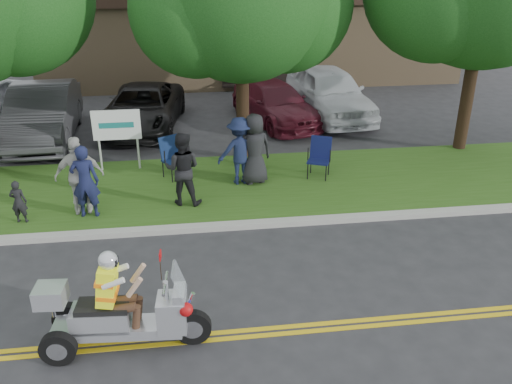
{
  "coord_description": "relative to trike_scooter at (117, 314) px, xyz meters",
  "views": [
    {
      "loc": [
        -1.08,
        -7.37,
        5.7
      ],
      "look_at": [
        0.18,
        2.0,
        1.33
      ],
      "focal_mm": 38.0,
      "sensor_mm": 36.0,
      "label": 1
    }
  ],
  "objects": [
    {
      "name": "ground",
      "position": [
        2.28,
        0.5,
        -0.59
      ],
      "size": [
        120.0,
        120.0,
        0.0
      ],
      "primitive_type": "plane",
      "color": "#28282B",
      "rests_on": "ground"
    },
    {
      "name": "centerline_near",
      "position": [
        2.28,
        -0.08,
        -0.58
      ],
      "size": [
        60.0,
        0.1,
        0.01
      ],
      "primitive_type": "cube",
      "color": "gold",
      "rests_on": "ground"
    },
    {
      "name": "centerline_far",
      "position": [
        2.28,
        0.08,
        -0.58
      ],
      "size": [
        60.0,
        0.1,
        0.01
      ],
      "primitive_type": "cube",
      "color": "gold",
      "rests_on": "ground"
    },
    {
      "name": "curb",
      "position": [
        2.28,
        3.55,
        -0.53
      ],
      "size": [
        60.0,
        0.25,
        0.12
      ],
      "primitive_type": "cube",
      "color": "#A8A89E",
      "rests_on": "ground"
    },
    {
      "name": "grass_verge",
      "position": [
        2.28,
        5.7,
        -0.53
      ],
      "size": [
        60.0,
        4.0,
        0.1
      ],
      "primitive_type": "cube",
      "color": "#2B5215",
      "rests_on": "ground"
    },
    {
      "name": "commercial_building",
      "position": [
        4.28,
        19.48,
        1.42
      ],
      "size": [
        18.0,
        8.2,
        4.0
      ],
      "color": "#9E7F5B",
      "rests_on": "ground"
    },
    {
      "name": "business_sign",
      "position": [
        -0.62,
        7.1,
        0.67
      ],
      "size": [
        1.25,
        0.06,
        1.75
      ],
      "color": "silver",
      "rests_on": "ground"
    },
    {
      "name": "trike_scooter",
      "position": [
        0.0,
        0.0,
        0.0
      ],
      "size": [
        2.58,
        0.89,
        1.68
      ],
      "rotation": [
        0.0,
        0.0,
        -0.07
      ],
      "color": "black",
      "rests_on": "ground"
    },
    {
      "name": "lawn_chair_a",
      "position": [
        4.59,
        5.96,
        0.1
      ],
      "size": [
        0.73,
        0.74,
        1.04
      ],
      "rotation": [
        0.0,
        0.0,
        -0.42
      ],
      "color": "black",
      "rests_on": "grass_verge"
    },
    {
      "name": "lawn_chair_b",
      "position": [
        0.79,
        6.43,
        0.12
      ],
      "size": [
        0.78,
        0.79,
        1.07
      ],
      "rotation": [
        0.0,
        0.0,
        0.55
      ],
      "color": "black",
      "rests_on": "grass_verge"
    },
    {
      "name": "spectator_adult_left",
      "position": [
        -1.08,
        4.39,
        0.35
      ],
      "size": [
        0.62,
        0.42,
        1.67
      ],
      "primitive_type": "imported",
      "rotation": [
        0.0,
        0.0,
        3.1
      ],
      "color": "#161C3F",
      "rests_on": "grass_verge"
    },
    {
      "name": "spectator_adult_mid",
      "position": [
        1.05,
        4.76,
        0.38
      ],
      "size": [
        0.97,
        0.83,
        1.73
      ],
      "primitive_type": "imported",
      "rotation": [
        0.0,
        0.0,
        2.91
      ],
      "color": "black",
      "rests_on": "grass_verge"
    },
    {
      "name": "spectator_adult_right",
      "position": [
        -1.21,
        4.57,
        0.42
      ],
      "size": [
        1.1,
        0.57,
        1.8
      ],
      "primitive_type": "imported",
      "rotation": [
        0.0,
        0.0,
        3.27
      ],
      "color": "#B9BAB3",
      "rests_on": "grass_verge"
    },
    {
      "name": "spectator_chair_a",
      "position": [
        2.48,
        5.77,
        0.38
      ],
      "size": [
        1.18,
        0.77,
        1.72
      ],
      "primitive_type": "imported",
      "rotation": [
        0.0,
        0.0,
        3.26
      ],
      "color": "#161F3F",
      "rests_on": "grass_verge"
    },
    {
      "name": "spectator_chair_b",
      "position": [
        2.85,
        5.74,
        0.42
      ],
      "size": [
        0.99,
        0.77,
        1.8
      ],
      "primitive_type": "imported",
      "rotation": [
        0.0,
        0.0,
        3.39
      ],
      "color": "black",
      "rests_on": "grass_verge"
    },
    {
      "name": "child_left",
      "position": [
        -2.5,
        4.28,
        0.01
      ],
      "size": [
        0.38,
        0.27,
        0.98
      ],
      "primitive_type": "imported",
      "rotation": [
        0.0,
        0.0,
        3.05
      ],
      "color": "black",
      "rests_on": "grass_verge"
    },
    {
      "name": "parked_car_left",
      "position": [
        -3.22,
        10.17,
        0.27
      ],
      "size": [
        2.07,
        5.28,
        1.71
      ],
      "primitive_type": "imported",
      "rotation": [
        0.0,
        0.0,
        0.05
      ],
      "color": "#333335",
      "rests_on": "ground"
    },
    {
      "name": "parked_car_mid",
      "position": [
        -0.22,
        10.98,
        0.11
      ],
      "size": [
        2.93,
        5.26,
        1.39
      ],
      "primitive_type": "imported",
      "rotation": [
        0.0,
        0.0,
        -0.13
      ],
      "color": "black",
      "rests_on": "ground"
    },
    {
      "name": "parked_car_right",
      "position": [
        4.27,
        11.09,
        0.07
      ],
      "size": [
        3.05,
        4.88,
        1.32
      ],
      "primitive_type": "imported",
      "rotation": [
        0.0,
        0.0,
        0.28
      ],
      "color": "#4F121F",
      "rests_on": "ground"
    },
    {
      "name": "parked_car_far_right",
      "position": [
        6.28,
        11.49,
        0.28
      ],
      "size": [
        2.6,
        5.32,
        1.75
      ],
      "primitive_type": "imported",
      "rotation": [
        0.0,
        0.0,
        0.11
      ],
      "color": "silver",
      "rests_on": "ground"
    }
  ]
}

